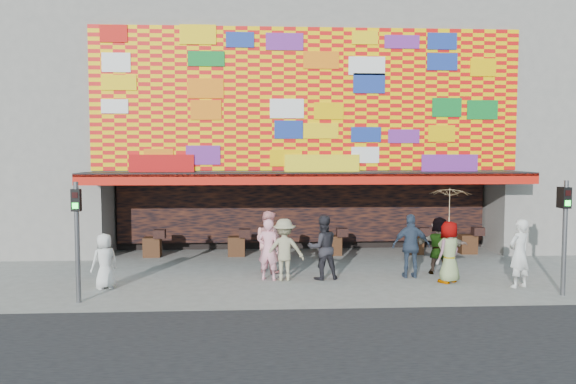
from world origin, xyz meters
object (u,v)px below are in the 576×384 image
(signal_left, at_px, (77,228))
(ped_g, at_px, (449,252))
(ped_c, at_px, (323,247))
(ped_d, at_px, (284,250))
(signal_right, at_px, (565,224))
(ped_f, at_px, (439,245))
(parasol, at_px, (450,206))
(ped_a, at_px, (105,261))
(ped_e, at_px, (411,246))
(ped_h, at_px, (519,253))
(ped_i, at_px, (268,242))
(ped_b, at_px, (268,250))

(signal_left, distance_m, ped_g, 10.08)
(ped_c, relative_size, ped_d, 1.05)
(signal_right, xyz_separation_m, ped_f, (-2.39, 2.71, -0.98))
(signal_left, height_order, parasol, signal_left)
(ped_f, xyz_separation_m, parasol, (-0.10, -1.14, 1.33))
(signal_left, relative_size, ped_a, 1.98)
(ped_a, distance_m, ped_g, 9.64)
(ped_e, relative_size, ped_f, 1.08)
(ped_h, xyz_separation_m, ped_i, (-6.86, 2.39, 0.01))
(ped_c, height_order, ped_e, ped_e)
(signal_left, distance_m, ped_i, 5.88)
(ped_a, distance_m, ped_f, 9.82)
(ped_a, xyz_separation_m, parasol, (9.64, 0.15, 1.46))
(ped_c, relative_size, ped_i, 0.99)
(signal_left, height_order, signal_right, same)
(parasol, bearing_deg, signal_left, -171.02)
(ped_e, bearing_deg, ped_g, 144.48)
(ped_b, relative_size, ped_i, 0.94)
(signal_left, distance_m, ped_a, 1.82)
(ped_d, height_order, ped_i, ped_i)
(signal_right, xyz_separation_m, ped_g, (-2.49, 1.57, -0.98))
(ped_a, xyz_separation_m, ped_e, (8.74, 0.85, 0.19))
(ped_d, xyz_separation_m, ped_g, (4.69, -0.57, -0.02))
(ped_e, distance_m, parasol, 1.71)
(signal_right, xyz_separation_m, parasol, (-2.49, 1.57, 0.36))
(ped_e, distance_m, ped_h, 2.97)
(ped_f, bearing_deg, ped_c, 32.57)
(ped_e, height_order, ped_g, ped_e)
(ped_h, relative_size, ped_i, 0.99)
(signal_left, relative_size, parasol, 1.51)
(signal_right, bearing_deg, ped_d, 163.44)
(ped_c, relative_size, parasol, 0.95)
(ped_a, bearing_deg, ped_i, 162.43)
(ped_a, height_order, ped_i, ped_i)
(ped_f, xyz_separation_m, ped_h, (1.64, -1.80, 0.07))
(ped_f, distance_m, ped_g, 1.15)
(parasol, bearing_deg, ped_b, 173.06)
(ped_h, bearing_deg, signal_right, 106.02)
(signal_left, bearing_deg, ped_b, 24.70)
(ped_b, bearing_deg, signal_right, -177.53)
(ped_d, distance_m, ped_f, 4.82)
(ped_c, xyz_separation_m, ped_h, (5.29, -1.30, 0.01))
(ped_f, bearing_deg, ped_a, 32.25)
(signal_right, height_order, ped_f, signal_right)
(signal_right, xyz_separation_m, ped_b, (-7.63, 2.19, -0.96))
(ped_f, bearing_deg, parasol, 109.70)
(ped_i, distance_m, parasol, 5.55)
(ped_a, relative_size, ped_i, 0.79)
(ped_g, relative_size, ped_i, 0.92)
(ped_d, distance_m, ped_i, 1.24)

